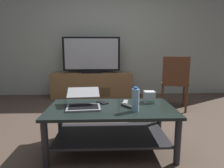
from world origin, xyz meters
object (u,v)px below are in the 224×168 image
Objects in this scene: laptop at (83,101)px; cell_phone at (102,103)px; television at (92,56)px; soundbar_remote at (125,102)px; router_box at (149,97)px; water_bottle_near at (135,100)px; tv_remote at (128,106)px; media_cabinet at (92,85)px; dining_chair at (175,80)px; coffee_table at (111,120)px.

laptop is 0.24m from cell_phone.
television is 7.59× the size of soundbar_remote.
router_box is 0.53× the size of water_bottle_near.
laptop is at bearing 162.45° from water_bottle_near.
television is 5.21× the size of water_bottle_near.
soundbar_remote is at bearing 61.35° from tv_remote.
cell_phone is 0.30m from tv_remote.
tv_remote is at bearing -77.47° from media_cabinet.
water_bottle_near is (0.56, -2.43, 0.30)m from media_cabinet.
soundbar_remote is (-0.07, 0.27, -0.10)m from water_bottle_near.
water_bottle_near reaches higher than soundbar_remote.
dining_chair is at bearing 7.36° from cell_phone.
cell_phone is at bearing -136.89° from dining_chair.
television is at bearing 60.98° from cell_phone.
tv_remote is (0.26, -0.16, 0.01)m from cell_phone.
media_cabinet is at bearing 91.51° from laptop.
water_bottle_near is 0.44m from cell_phone.
water_bottle_near reaches higher than router_box.
dining_chair is 1.52m from soundbar_remote.
cell_phone is at bearing 115.22° from tv_remote.
dining_chair is (1.47, -0.97, -0.38)m from television.
media_cabinet is at bearing 103.05° from water_bottle_near.
coffee_table is at bearing 147.83° from tv_remote.
coffee_table is 1.37× the size of dining_chair.
dining_chair is at bearing 49.07° from coffee_table.
water_bottle_near is 1.66× the size of cell_phone.
soundbar_remote is at bearing -41.52° from cell_phone.
television reaches higher than tv_remote.
laptop is (0.06, -2.27, 0.25)m from media_cabinet.
water_bottle_near is at bearing -76.84° from television.
dining_chair is at bearing 42.20° from laptop.
tv_remote is (-0.05, 0.14, -0.10)m from water_bottle_near.
soundbar_remote is at bearing -129.78° from dining_chair.
soundbar_remote is (-0.97, -1.17, -0.06)m from dining_chair.
coffee_table is at bearing 148.99° from water_bottle_near.
dining_chair is at bearing 19.65° from tv_remote.
laptop is 0.53m from water_bottle_near.
cell_phone is (0.25, -2.11, -0.45)m from television.
router_box is 0.28m from soundbar_remote.
coffee_table is at bearing -130.93° from dining_chair.
soundbar_remote is at bearing -172.35° from router_box.
water_bottle_near is at bearing -31.01° from coffee_table.
water_bottle_near reaches higher than cell_phone.
router_box reaches higher than soundbar_remote.
dining_chair is at bearing 64.81° from soundbar_remote.
laptop is at bearing -151.18° from soundbar_remote.
coffee_table is at bearing -124.76° from soundbar_remote.
tv_remote reaches higher than coffee_table.
tv_remote is at bearing -66.66° from cell_phone.
water_bottle_near is at bearing -123.64° from router_box.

